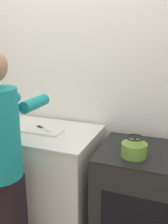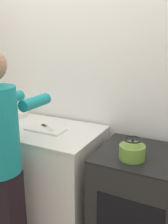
# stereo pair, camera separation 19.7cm
# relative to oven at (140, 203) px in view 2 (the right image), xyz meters

# --- Properties ---
(wall_back) EXTENTS (8.00, 0.05, 2.60)m
(wall_back) POSITION_rel_oven_xyz_m (-0.71, 0.43, 0.86)
(wall_back) COLOR white
(wall_back) RESTS_ON ground_plane
(counter) EXTENTS (1.36, 0.71, 0.93)m
(counter) POSITION_rel_oven_xyz_m (-1.10, 0.02, 0.02)
(counter) COLOR silver
(counter) RESTS_ON ground_plane
(oven) EXTENTS (0.69, 0.64, 0.89)m
(oven) POSITION_rel_oven_xyz_m (0.00, 0.00, 0.00)
(oven) COLOR black
(oven) RESTS_ON ground_plane
(person) EXTENTS (0.36, 0.60, 1.68)m
(person) POSITION_rel_oven_xyz_m (-0.94, -0.54, 0.48)
(person) COLOR black
(person) RESTS_ON ground_plane
(cutting_board) EXTENTS (0.37, 0.19, 0.02)m
(cutting_board) POSITION_rel_oven_xyz_m (-0.91, -0.01, 0.49)
(cutting_board) COLOR silver
(cutting_board) RESTS_ON counter
(knife) EXTENTS (0.19, 0.12, 0.01)m
(knife) POSITION_rel_oven_xyz_m (-0.91, 0.02, 0.51)
(knife) COLOR silver
(knife) RESTS_ON cutting_board
(kettle) EXTENTS (0.19, 0.19, 0.16)m
(kettle) POSITION_rel_oven_xyz_m (-0.05, -0.13, 0.51)
(kettle) COLOR olive
(kettle) RESTS_ON oven
(bowl_prep) EXTENTS (0.18, 0.18, 0.06)m
(bowl_prep) POSITION_rel_oven_xyz_m (-1.41, 0.22, 0.51)
(bowl_prep) COLOR silver
(bowl_prep) RESTS_ON counter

